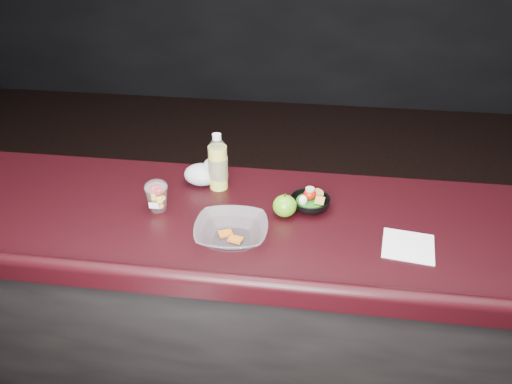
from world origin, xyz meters
TOP-DOWN VIEW (x-y plane):
  - counter at (0.00, 0.30)m, footprint 4.06×0.71m
  - lemonade_bottle at (-0.18, 0.49)m, footprint 0.07×0.07m
  - fruit_cup at (-0.36, 0.31)m, footprint 0.08×0.08m
  - green_apple at (0.09, 0.33)m, footprint 0.08×0.08m
  - plastic_bag at (-0.24, 0.51)m, footprint 0.14×0.11m
  - snack_bowl at (0.17, 0.39)m, footprint 0.17×0.17m
  - takeout_bowl at (-0.07, 0.17)m, footprint 0.26×0.26m
  - paper_napkin at (0.50, 0.21)m, footprint 0.18×0.18m

SIDE VIEW (x-z plane):
  - counter at x=0.00m, z-range 0.00..1.02m
  - paper_napkin at x=0.50m, z-range 1.02..1.02m
  - snack_bowl at x=0.17m, z-range 1.01..1.09m
  - takeout_bowl at x=-0.07m, z-range 1.02..1.08m
  - green_apple at x=0.09m, z-range 1.02..1.10m
  - plastic_bag at x=-0.24m, z-range 1.01..1.11m
  - fruit_cup at x=-0.36m, z-range 1.02..1.14m
  - lemonade_bottle at x=-0.18m, z-range 1.00..1.22m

